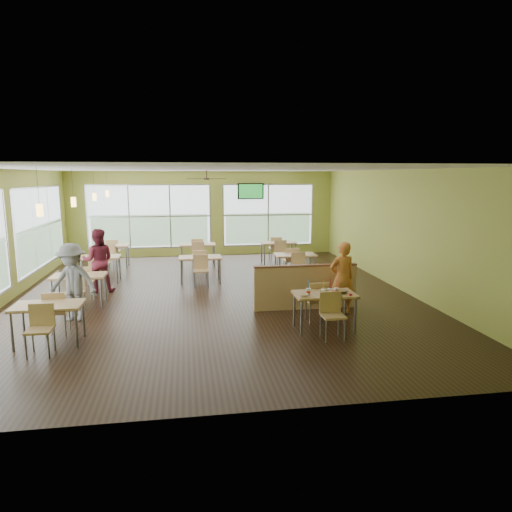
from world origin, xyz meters
name	(u,v)px	position (x,y,z in m)	size (l,w,h in m)	color
room	(213,234)	(0.00, 0.00, 1.60)	(12.00, 12.04, 3.20)	black
window_bays	(122,227)	(-2.65, 3.08, 1.48)	(9.24, 10.24, 2.38)	white
main_table	(324,299)	(2.00, -3.00, 0.63)	(1.22, 1.52, 0.87)	tan
half_wall_divider	(305,287)	(2.00, -1.55, 0.52)	(2.40, 0.14, 1.04)	tan
dining_tables	(174,260)	(-1.05, 1.71, 0.63)	(6.92, 8.72, 0.87)	tan
pendant_lights	(85,199)	(-3.20, 0.68, 2.45)	(0.11, 7.31, 0.86)	#2D2119
ceiling_fan	(207,179)	(0.00, 3.00, 2.95)	(1.25, 1.25, 0.29)	#2D2119
tv_backwall	(251,191)	(1.80, 5.90, 2.45)	(1.00, 0.07, 0.60)	black
man_plaid	(342,278)	(2.70, -2.01, 0.81)	(0.59, 0.39, 1.62)	#E24A19
patron_maroon	(98,261)	(-2.98, 0.82, 0.84)	(0.82, 0.64, 1.68)	maroon
patron_grey	(73,282)	(-3.08, -1.62, 0.83)	(1.07, 0.62, 1.66)	slate
cup_blue	(308,292)	(1.63, -3.11, 0.82)	(0.10, 0.10, 0.36)	white
cup_yellow	(324,293)	(1.91, -3.21, 0.82)	(0.10, 0.10, 0.34)	white
cup_red_near	(330,292)	(2.04, -3.21, 0.83)	(0.10, 0.10, 0.37)	white
cup_red_far	(336,290)	(2.21, -3.07, 0.81)	(0.09, 0.09, 0.31)	white
food_basket	(341,291)	(2.33, -3.05, 0.78)	(0.25, 0.25, 0.06)	black
ketchup_cup	(351,295)	(2.45, -3.25, 0.76)	(0.07, 0.07, 0.03)	#A7000E
wrapper_left	(304,296)	(1.52, -3.20, 0.77)	(0.14, 0.13, 0.04)	olive
wrapper_mid	(325,289)	(2.06, -2.83, 0.78)	(0.22, 0.20, 0.05)	olive
wrapper_right	(339,296)	(2.20, -3.30, 0.77)	(0.13, 0.12, 0.03)	olive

